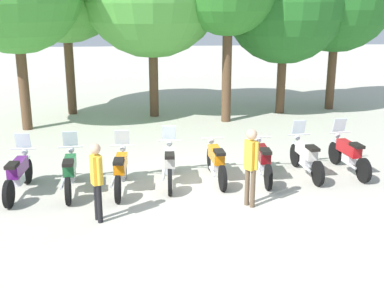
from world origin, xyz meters
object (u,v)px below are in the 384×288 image
Objects in this scene: motorcycle_5 at (262,160)px; tree_4 at (285,2)px; motorcycle_0 at (18,174)px; motorcycle_4 at (216,161)px; motorcycle_3 at (170,164)px; motorcycle_7 at (348,154)px; person_0 at (97,176)px; motorcycle_6 at (306,156)px; motorcycle_2 at (121,169)px; person_1 at (251,161)px; motorcycle_1 at (70,171)px.

tree_4 reaches higher than motorcycle_5.
motorcycle_0 reaches higher than motorcycle_4.
motorcycle_3 and motorcycle_7 have the same top height.
person_0 is (-4.03, -2.28, 0.50)m from motorcycle_5.
person_0 reaches higher than motorcycle_6.
motorcycle_5 is 9.04m from tree_4.
motorcycle_0 is 1.00× the size of motorcycle_4.
tree_4 reaches higher than motorcycle_7.
motorcycle_3 is 1.00× the size of motorcycle_7.
motorcycle_0 is 8.54m from motorcycle_7.
motorcycle_2 is 0.32× the size of tree_4.
tree_4 is at bearing -145.13° from person_1.
motorcycle_2 is (2.43, 0.09, 0.00)m from motorcycle_0.
motorcycle_6 is at bearing -87.96° from motorcycle_1.
tree_4 is (0.09, 7.46, 3.92)m from motorcycle_7.
motorcycle_4 is 2.43m from motorcycle_6.
motorcycle_3 is 4.87m from motorcycle_7.
motorcycle_6 is 1.00× the size of motorcycle_7.
tree_4 is at bearing -29.50° from motorcycle_4.
motorcycle_1 is 2.03m from person_0.
person_1 is at bearing -111.16° from motorcycle_2.
motorcycle_3 is at bearing -79.96° from person_1.
motorcycle_4 is 3.66m from person_0.
tree_4 is at bearing -148.51° from person_0.
motorcycle_1 and motorcycle_7 have the same top height.
motorcycle_2 is 1.91m from person_0.
motorcycle_0 is 1.00× the size of motorcycle_7.
motorcycle_3 is (3.64, 0.44, 0.00)m from motorcycle_0.
motorcycle_5 is 2.44m from motorcycle_7.
tree_4 is (8.59, 8.31, 3.92)m from motorcycle_0.
motorcycle_5 is 4.66m from person_0.
motorcycle_3 is at bearing -151.95° from person_0.
motorcycle_5 is 1.28× the size of person_0.
motorcycle_1 is 1.28× the size of person_0.
motorcycle_0 is 1.22× the size of person_1.
motorcycle_3 is 2.46m from person_1.
person_1 is at bearing -108.61° from tree_4.
tree_4 reaches higher than motorcycle_3.
motorcycle_5 is at bearing -88.38° from motorcycle_1.
motorcycle_7 reaches higher than motorcycle_4.
motorcycle_4 is at bearing -76.02° from motorcycle_2.
person_1 is (-1.90, -1.94, 0.55)m from motorcycle_6.
tree_4 reaches higher than motorcycle_0.
motorcycle_6 is 1.28× the size of person_0.
motorcycle_7 is (8.50, 0.85, 0.00)m from motorcycle_0.
motorcycle_5 is 1.00× the size of motorcycle_6.
motorcycle_0 is 7.32m from motorcycle_6.
motorcycle_1 is 6.11m from motorcycle_6.
motorcycle_1 reaches higher than motorcycle_4.
motorcycle_2 is at bearing 93.19° from motorcycle_6.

